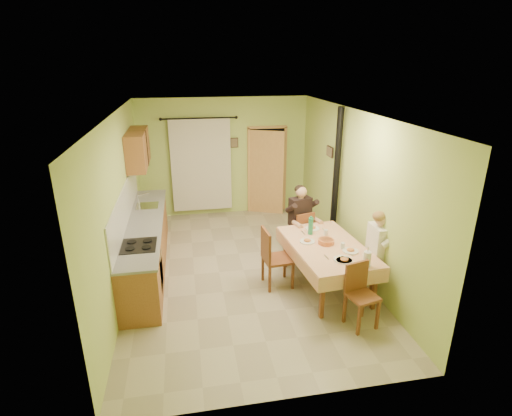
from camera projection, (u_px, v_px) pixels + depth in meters
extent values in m
cube|color=tan|center=(243.00, 270.00, 7.25)|extent=(4.00, 6.00, 0.01)
cube|color=#BBD56D|center=(224.00, 157.00, 9.53)|extent=(4.00, 0.04, 2.80)
cube|color=#BBD56D|center=(287.00, 292.00, 4.00)|extent=(4.00, 0.04, 2.80)
cube|color=#BBD56D|center=(120.00, 204.00, 6.43)|extent=(0.04, 6.00, 2.80)
cube|color=#BBD56D|center=(353.00, 191.00, 7.11)|extent=(0.04, 6.00, 2.80)
cube|color=white|center=(242.00, 113.00, 6.28)|extent=(4.00, 6.00, 0.04)
cube|color=brown|center=(147.00, 246.00, 7.18)|extent=(0.60, 3.60, 0.88)
cube|color=gray|center=(144.00, 222.00, 7.02)|extent=(0.64, 3.64, 0.04)
cube|color=white|center=(125.00, 206.00, 6.86)|extent=(0.02, 3.60, 0.66)
cube|color=silver|center=(147.00, 206.00, 7.76)|extent=(0.42, 0.42, 0.03)
cube|color=black|center=(139.00, 245.00, 6.09)|extent=(0.52, 0.56, 0.02)
cube|color=black|center=(161.00, 271.00, 6.31)|extent=(0.01, 0.55, 0.55)
cube|color=brown|center=(138.00, 149.00, 7.84)|extent=(0.35, 1.40, 0.70)
cylinder|color=black|center=(199.00, 118.00, 9.00)|extent=(1.70, 0.04, 0.04)
cube|color=silver|center=(201.00, 166.00, 9.40)|extent=(1.40, 0.06, 2.20)
cube|color=black|center=(267.00, 170.00, 9.83)|extent=(0.84, 0.03, 2.06)
cube|color=tan|center=(249.00, 171.00, 9.74)|extent=(0.06, 0.06, 2.12)
cube|color=tan|center=(285.00, 170.00, 9.89)|extent=(0.06, 0.06, 2.12)
cube|color=tan|center=(267.00, 127.00, 9.44)|extent=(0.96, 0.06, 0.06)
cube|color=tan|center=(267.00, 173.00, 9.65)|extent=(0.77, 0.37, 2.04)
cube|color=#E0A379|center=(327.00, 246.00, 6.50)|extent=(1.28, 1.96, 0.04)
cube|color=#E0A379|center=(355.00, 281.00, 5.69)|extent=(1.11, 0.11, 0.22)
cube|color=#E0A379|center=(305.00, 230.00, 7.38)|extent=(1.11, 0.11, 0.22)
cube|color=#E0A379|center=(295.00, 256.00, 6.39)|extent=(0.18, 1.87, 0.22)
cube|color=#E0A379|center=(357.00, 248.00, 6.67)|extent=(0.18, 1.87, 0.22)
cylinder|color=white|center=(312.00, 228.00, 7.10)|extent=(0.25, 0.25, 0.02)
ellipsoid|color=#CC7233|center=(312.00, 227.00, 7.10)|extent=(0.12, 0.12, 0.05)
cylinder|color=white|center=(344.00, 261.00, 5.96)|extent=(0.25, 0.25, 0.02)
ellipsoid|color=#CC7233|center=(344.00, 259.00, 5.95)|extent=(0.12, 0.12, 0.05)
cylinder|color=white|center=(350.00, 251.00, 6.27)|extent=(0.25, 0.25, 0.02)
ellipsoid|color=#CC7233|center=(351.00, 250.00, 6.26)|extent=(0.12, 0.12, 0.05)
cylinder|color=white|center=(307.00, 241.00, 6.59)|extent=(0.25, 0.25, 0.02)
ellipsoid|color=#CC7233|center=(307.00, 240.00, 6.59)|extent=(0.12, 0.12, 0.05)
cylinder|color=#D56F3A|center=(326.00, 241.00, 6.52)|extent=(0.26, 0.26, 0.08)
cylinder|color=white|center=(343.00, 260.00, 5.99)|extent=(0.28, 0.28, 0.02)
cube|color=tan|center=(343.00, 258.00, 5.99)|extent=(0.06, 0.07, 0.03)
cube|color=tan|center=(347.00, 260.00, 5.94)|extent=(0.07, 0.07, 0.03)
cube|color=tan|center=(343.00, 258.00, 6.00)|extent=(0.06, 0.07, 0.03)
cube|color=tan|center=(343.00, 258.00, 6.01)|extent=(0.07, 0.06, 0.03)
cylinder|color=silver|center=(343.00, 246.00, 6.35)|extent=(0.07, 0.07, 0.10)
cylinder|color=silver|center=(326.00, 233.00, 6.83)|extent=(0.07, 0.07, 0.10)
cylinder|color=white|center=(367.00, 259.00, 5.79)|extent=(0.11, 0.11, 0.22)
cylinder|color=silver|center=(367.00, 257.00, 5.78)|extent=(0.02, 0.02, 0.30)
cube|color=brown|center=(300.00, 233.00, 7.63)|extent=(0.47, 0.47, 0.04)
cube|color=brown|center=(305.00, 225.00, 7.40)|extent=(0.38, 0.14, 0.43)
cube|color=brown|center=(363.00, 297.00, 5.58)|extent=(0.46, 0.46, 0.04)
cube|color=brown|center=(356.00, 276.00, 5.64)|extent=(0.38, 0.13, 0.44)
cube|color=brown|center=(377.00, 266.00, 6.41)|extent=(0.37, 0.37, 0.04)
cube|color=brown|center=(388.00, 252.00, 6.35)|extent=(0.04, 0.37, 0.43)
cube|color=brown|center=(278.00, 259.00, 6.63)|extent=(0.50, 0.50, 0.04)
cube|color=brown|center=(266.00, 245.00, 6.47)|extent=(0.08, 0.46, 0.52)
cube|color=black|center=(303.00, 231.00, 7.52)|extent=(0.45, 0.48, 0.16)
cube|color=black|center=(300.00, 211.00, 7.50)|extent=(0.44, 0.32, 0.54)
sphere|color=tan|center=(301.00, 192.00, 7.36)|extent=(0.21, 0.21, 0.21)
ellipsoid|color=black|center=(300.00, 189.00, 7.38)|extent=(0.21, 0.21, 0.16)
cube|color=silver|center=(383.00, 261.00, 6.40)|extent=(0.40, 0.36, 0.16)
cube|color=silver|center=(378.00, 242.00, 6.25)|extent=(0.22, 0.40, 0.54)
sphere|color=tan|center=(382.00, 219.00, 6.12)|extent=(0.21, 0.21, 0.21)
ellipsoid|color=olive|center=(379.00, 216.00, 6.10)|extent=(0.21, 0.21, 0.16)
cylinder|color=black|center=(336.00, 181.00, 7.64)|extent=(0.12, 0.12, 2.80)
cylinder|color=black|center=(332.00, 241.00, 8.08)|extent=(0.24, 0.24, 0.30)
cube|color=black|center=(234.00, 143.00, 9.43)|extent=(0.19, 0.03, 0.23)
cube|color=brown|center=(330.00, 152.00, 8.05)|extent=(0.03, 0.31, 0.21)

